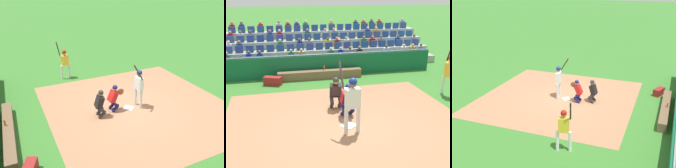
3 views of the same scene
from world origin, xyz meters
The scene contains 10 objects.
ground_plane centered at (0.00, 0.00, 0.00)m, with size 160.00×160.00×0.00m, color #37762B.
infield_dirt_patch centered at (0.00, 0.50, 0.00)m, with size 8.46×8.54×0.01m, color #A47250.
home_plate_marker centered at (0.00, 0.00, 0.02)m, with size 0.44×0.44×0.02m, color white.
batter_at_plate centered at (0.02, 0.50, 1.19)m, with size 0.63×0.64×2.31m.
catcher_crouching centered at (-0.13, -0.71, 0.72)m, with size 0.48×0.73×1.29m.
home_plate_umpire centered at (0.13, -1.50, 0.71)m, with size 0.48×0.48×1.31m.
dugout_bench centered at (0.15, -5.33, 0.22)m, with size 4.37×0.40×0.44m, color brown.
water_bottle_on_bench centered at (-0.07, -5.42, 0.56)m, with size 0.07×0.07×0.24m, color #CF4E18.
equipment_duffel_bag centered at (2.57, -4.84, 0.21)m, with size 0.85×0.36×0.42m, color maroon.
on_deck_batter centered at (-4.95, -1.83, 1.11)m, with size 0.45×0.73×2.25m.
Camera 3 is at (-14.09, -5.51, 6.45)m, focal length 46.07 mm.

